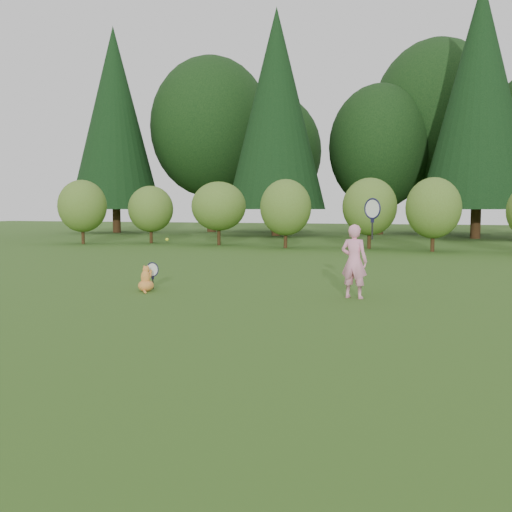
% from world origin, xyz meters
% --- Properties ---
extents(ground, '(100.00, 100.00, 0.00)m').
position_xyz_m(ground, '(0.00, 0.00, 0.00)').
color(ground, '#255117').
rests_on(ground, ground).
extents(shrub_row, '(28.00, 3.00, 2.80)m').
position_xyz_m(shrub_row, '(0.00, 13.00, 1.40)').
color(shrub_row, '#506920').
rests_on(shrub_row, ground).
extents(woodland_backdrop, '(48.00, 10.00, 15.00)m').
position_xyz_m(woodland_backdrop, '(0.00, 23.00, 7.50)').
color(woodland_backdrop, black).
rests_on(woodland_backdrop, ground).
extents(child, '(0.72, 0.42, 1.89)m').
position_xyz_m(child, '(1.87, 1.10, 0.66)').
color(child, '#FF98BE').
rests_on(child, ground).
extents(cat, '(0.40, 0.68, 0.66)m').
position_xyz_m(cat, '(-1.92, 0.69, 0.25)').
color(cat, orange).
rests_on(cat, ground).
extents(tennis_ball, '(0.06, 0.06, 0.06)m').
position_xyz_m(tennis_ball, '(-1.43, 0.60, 0.97)').
color(tennis_ball, '#CFED1B').
rests_on(tennis_ball, ground).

